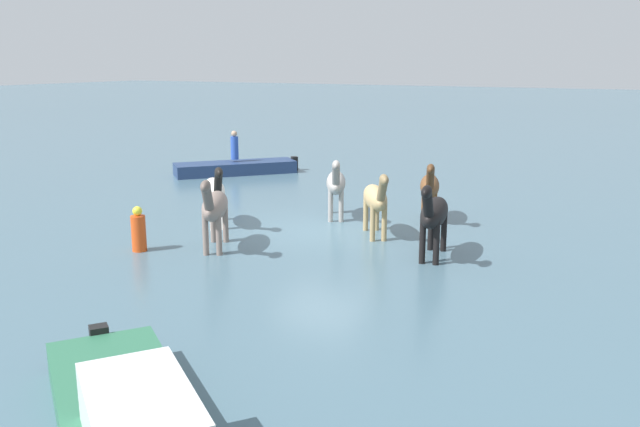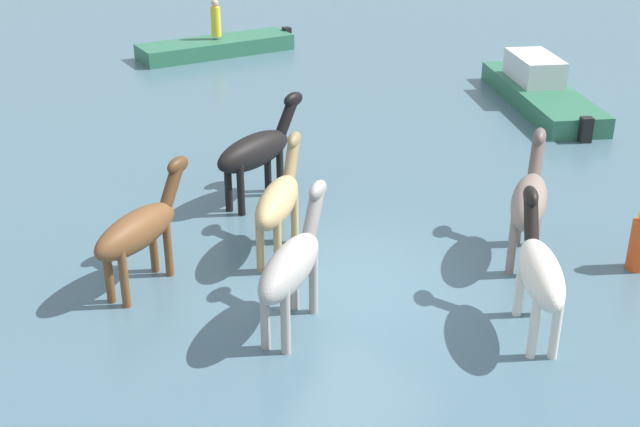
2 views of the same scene
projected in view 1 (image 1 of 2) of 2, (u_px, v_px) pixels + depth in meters
ground_plane at (320, 230)px, 18.56m from camera, size 205.75×205.75×0.00m
horse_rear_stallion at (376, 199)px, 17.67m from camera, size 2.24×1.65×1.89m
horse_chestnut_trailing at (336, 183)px, 19.75m from camera, size 2.38×1.45×1.93m
horse_dark_mare at (430, 187)px, 19.36m from camera, size 2.40×1.15×1.88m
horse_dun_straggler at (434, 214)px, 15.70m from camera, size 2.58×0.91×1.99m
horse_lead at (214, 207)px, 16.44m from camera, size 2.43×1.56×1.98m
horse_pinto_flank at (215, 191)px, 18.81m from camera, size 2.00×1.93×1.88m
boat_motor_center at (236, 170)px, 27.70m from camera, size 4.63×4.39×0.75m
person_spotter_bow at (235, 146)px, 27.58m from camera, size 0.32×0.32×1.19m
buoy_channel_marker at (139, 231)px, 16.43m from camera, size 0.36×0.36×1.14m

